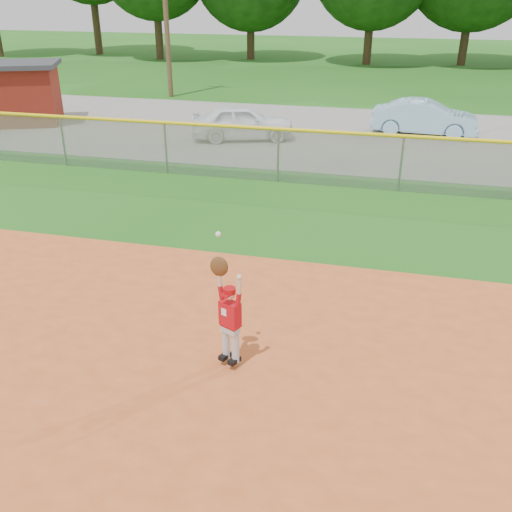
{
  "coord_description": "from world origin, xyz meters",
  "views": [
    {
      "loc": [
        3.16,
        -5.17,
        5.06
      ],
      "look_at": [
        1.15,
        2.88,
        1.1
      ],
      "focal_mm": 40.0,
      "sensor_mm": 36.0,
      "label": 1
    }
  ],
  "objects_px": {
    "car_white_a": "(243,122)",
    "utility_shed": "(19,93)",
    "ballplayer": "(228,312)",
    "car_blue": "(425,118)"
  },
  "relations": [
    {
      "from": "car_white_a",
      "to": "utility_shed",
      "type": "xyz_separation_m",
      "value": [
        -9.16,
        0.37,
        0.56
      ]
    },
    {
      "from": "car_white_a",
      "to": "car_blue",
      "type": "distance_m",
      "value": 6.68
    },
    {
      "from": "car_white_a",
      "to": "utility_shed",
      "type": "height_order",
      "value": "utility_shed"
    },
    {
      "from": "car_white_a",
      "to": "ballplayer",
      "type": "height_order",
      "value": "ballplayer"
    },
    {
      "from": "car_blue",
      "to": "utility_shed",
      "type": "bearing_deg",
      "value": 100.72
    },
    {
      "from": "ballplayer",
      "to": "car_blue",
      "type": "bearing_deg",
      "value": 79.11
    },
    {
      "from": "car_white_a",
      "to": "car_blue",
      "type": "xyz_separation_m",
      "value": [
        6.29,
        2.27,
        0.01
      ]
    },
    {
      "from": "car_white_a",
      "to": "ballplayer",
      "type": "xyz_separation_m",
      "value": [
        3.35,
        -13.03,
        0.28
      ]
    },
    {
      "from": "car_blue",
      "to": "utility_shed",
      "type": "distance_m",
      "value": 15.58
    },
    {
      "from": "utility_shed",
      "to": "ballplayer",
      "type": "relative_size",
      "value": 1.96
    }
  ]
}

